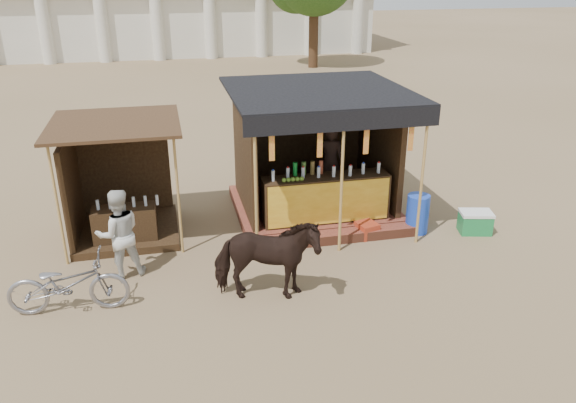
# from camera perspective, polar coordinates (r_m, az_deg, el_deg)

# --- Properties ---
(ground) EXTENTS (120.00, 120.00, 0.00)m
(ground) POSITION_cam_1_polar(r_m,az_deg,el_deg) (9.39, 2.19, -9.94)
(ground) COLOR #846B4C
(ground) RESTS_ON ground
(main_stall) EXTENTS (3.60, 3.61, 2.78)m
(main_stall) POSITION_cam_1_polar(r_m,az_deg,el_deg) (12.11, 2.88, 3.26)
(main_stall) COLOR brown
(main_stall) RESTS_ON ground
(secondary_stall) EXTENTS (2.40, 2.40, 2.38)m
(secondary_stall) POSITION_cam_1_polar(r_m,az_deg,el_deg) (11.70, -17.16, 0.58)
(secondary_stall) COLOR #3C2915
(secondary_stall) RESTS_ON ground
(cow) EXTENTS (1.84, 1.11, 1.45)m
(cow) POSITION_cam_1_polar(r_m,az_deg,el_deg) (9.05, -2.22, -5.96)
(cow) COLOR black
(cow) RESTS_ON ground
(motorbike) EXTENTS (1.90, 0.76, 0.98)m
(motorbike) POSITION_cam_1_polar(r_m,az_deg,el_deg) (9.51, -21.45, -7.81)
(motorbike) COLOR gray
(motorbike) RESTS_ON ground
(bystander) EXTENTS (0.90, 0.76, 1.62)m
(bystander) POSITION_cam_1_polar(r_m,az_deg,el_deg) (10.12, -16.79, -3.16)
(bystander) COLOR beige
(bystander) RESTS_ON ground
(blue_barrel) EXTENTS (0.55, 0.55, 0.81)m
(blue_barrel) POSITION_cam_1_polar(r_m,az_deg,el_deg) (11.76, 13.02, -1.21)
(blue_barrel) COLOR #193FBE
(blue_barrel) RESTS_ON ground
(red_crate) EXTENTS (0.46, 0.48, 0.30)m
(red_crate) POSITION_cam_1_polar(r_m,az_deg,el_deg) (11.46, 8.01, -2.87)
(red_crate) COLOR #A1311A
(red_crate) RESTS_ON ground
(cooler) EXTENTS (0.72, 0.58, 0.46)m
(cooler) POSITION_cam_1_polar(r_m,az_deg,el_deg) (12.12, 18.48, -1.99)
(cooler) COLOR #1C7F3E
(cooler) RESTS_ON ground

